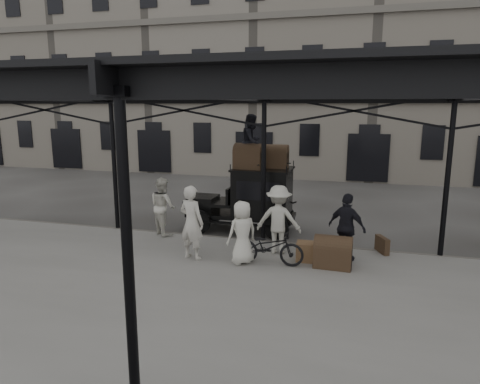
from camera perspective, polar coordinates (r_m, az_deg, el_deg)
The scene contains 18 objects.
ground at distance 11.40m, azimuth 0.84°, elevation -10.13°, with size 120.00×120.00×0.00m, color #383533.
platform at distance 9.61m, azimuth -2.28°, elevation -13.93°, with size 28.00×8.00×0.15m, color slate.
canopy at distance 8.96m, azimuth -1.95°, elevation 14.03°, with size 22.50×9.00×4.74m.
building_frontage at distance 28.52m, azimuth 10.51°, elevation 16.91°, with size 64.00×8.00×14.00m, color slate.
taxi at distance 14.30m, azimuth 1.77°, elevation -0.62°, with size 3.65×1.55×2.18m.
porter_left at distance 11.44m, azimuth -6.46°, elevation -4.05°, with size 0.73×0.48×2.00m, color beige.
porter_midleft at distance 13.78m, azimuth -10.23°, elevation -1.86°, with size 0.89×0.69×1.83m, color beige.
porter_centre at distance 11.08m, azimuth 0.29°, elevation -5.41°, with size 0.81×0.53×1.66m, color beige.
porter_official at distance 11.58m, azimuth 14.05°, elevation -4.62°, with size 1.06×0.44×1.81m, color black.
porter_right at distance 11.83m, azimuth 5.17°, elevation -3.70°, with size 1.24×0.71×1.92m, color #BCB9AC.
bicycle at distance 11.12m, azimuth 3.84°, elevation -7.28°, with size 0.63×1.81×0.95m, color black.
porter_roof at distance 13.95m, azimuth 1.60°, elevation 6.76°, with size 0.85×0.66×1.75m, color black.
steamer_trunk_roof_near at distance 13.87m, azimuth 1.24°, elevation 4.54°, with size 0.94×0.57×0.69m, color #41321E, non-canonical shape.
steamer_trunk_roof_far at distance 14.14m, azimuth 4.64°, elevation 4.54°, with size 0.87×0.53×0.64m, color #41321E, non-canonical shape.
steamer_trunk_platform at distance 11.22m, azimuth 12.28°, elevation -8.07°, with size 0.94×0.57×0.69m, color #41321E, non-canonical shape.
wicker_hamper at distance 11.55m, azimuth 9.04°, elevation -7.87°, with size 0.60×0.45×0.50m, color brown.
suitcase_upright at distance 12.67m, azimuth 18.43°, elevation -6.69°, with size 0.15×0.60×0.45m, color #41321E.
suitcase_flat at distance 11.66m, azimuth 11.93°, elevation -8.06°, with size 0.60×0.15×0.40m, color #41321E.
Camera 1 is at (2.68, -10.26, 4.19)m, focal length 32.00 mm.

